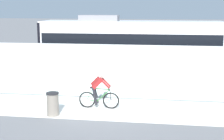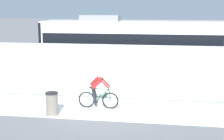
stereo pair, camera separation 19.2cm
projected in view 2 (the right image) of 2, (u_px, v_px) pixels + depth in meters
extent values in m
plane|color=slate|center=(96.00, 108.00, 14.66)|extent=(200.00, 200.00, 0.00)
cube|color=silver|center=(96.00, 108.00, 14.66)|extent=(32.00, 3.20, 0.01)
cube|color=#ADC6C1|center=(103.00, 86.00, 16.35)|extent=(32.00, 0.05, 1.08)
cube|color=silver|center=(110.00, 67.00, 17.98)|extent=(32.00, 0.36, 2.35)
cube|color=#595654|center=(116.00, 78.00, 20.60)|extent=(32.00, 0.08, 0.01)
cube|color=#595654|center=(120.00, 74.00, 21.99)|extent=(32.00, 0.08, 0.01)
cube|color=silver|center=(132.00, 46.00, 20.81)|extent=(11.00, 2.50, 3.10)
cube|color=black|center=(132.00, 41.00, 20.74)|extent=(10.56, 2.54, 1.04)
cube|color=#14724C|center=(131.00, 68.00, 21.07)|extent=(10.78, 2.53, 0.28)
cube|color=slate|center=(100.00, 18.00, 20.79)|extent=(2.40, 1.10, 0.36)
cube|color=#232326|center=(77.00, 69.00, 21.65)|extent=(1.40, 1.88, 0.20)
cylinder|color=black|center=(74.00, 72.00, 20.96)|extent=(0.60, 0.10, 0.60)
cylinder|color=black|center=(80.00, 68.00, 22.36)|extent=(0.60, 0.10, 0.60)
cube|color=#232326|center=(189.00, 73.00, 20.55)|extent=(1.40, 1.88, 0.20)
cylinder|color=black|center=(190.00, 76.00, 19.86)|extent=(0.60, 0.10, 0.60)
cylinder|color=black|center=(188.00, 71.00, 21.26)|extent=(0.60, 0.10, 0.60)
cube|color=black|center=(47.00, 45.00, 21.66)|extent=(0.16, 2.54, 2.94)
cube|color=black|center=(223.00, 48.00, 19.96)|extent=(0.16, 2.54, 2.94)
torus|color=black|center=(110.00, 101.00, 14.49)|extent=(0.72, 0.06, 0.72)
cylinder|color=#99999E|center=(110.00, 101.00, 14.49)|extent=(0.07, 0.10, 0.07)
torus|color=black|center=(87.00, 100.00, 14.65)|extent=(0.72, 0.06, 0.72)
cylinder|color=#99999E|center=(87.00, 100.00, 14.65)|extent=(0.07, 0.10, 0.07)
cylinder|color=#337233|center=(103.00, 95.00, 14.50)|extent=(0.60, 0.04, 0.58)
cylinder|color=#337233|center=(94.00, 95.00, 14.56)|extent=(0.22, 0.04, 0.59)
cylinder|color=#337233|center=(101.00, 89.00, 14.46)|extent=(0.76, 0.04, 0.07)
cylinder|color=#337233|center=(91.00, 100.00, 14.62)|extent=(0.43, 0.03, 0.09)
cylinder|color=#337233|center=(89.00, 94.00, 14.58)|extent=(0.27, 0.02, 0.53)
cylinder|color=black|center=(110.00, 95.00, 14.45)|extent=(0.08, 0.03, 0.49)
cube|color=black|center=(92.00, 88.00, 14.51)|extent=(0.24, 0.10, 0.05)
cylinder|color=black|center=(109.00, 87.00, 14.39)|extent=(0.03, 0.58, 0.03)
cylinder|color=#262628|center=(96.00, 101.00, 14.60)|extent=(0.18, 0.02, 0.18)
cube|color=maroon|center=(97.00, 83.00, 14.44)|extent=(0.50, 0.28, 0.51)
cube|color=maroon|center=(95.00, 81.00, 14.44)|extent=(0.38, 0.30, 0.38)
sphere|color=beige|center=(102.00, 75.00, 14.34)|extent=(0.20, 0.20, 0.20)
sphere|color=silver|center=(102.00, 75.00, 14.33)|extent=(0.23, 0.23, 0.23)
cylinder|color=maroon|center=(104.00, 84.00, 14.22)|extent=(0.41, 0.08, 0.41)
cylinder|color=maroon|center=(106.00, 82.00, 14.54)|extent=(0.41, 0.08, 0.41)
cylinder|color=black|center=(94.00, 96.00, 14.47)|extent=(0.25, 0.11, 0.79)
cylinder|color=black|center=(95.00, 92.00, 14.62)|extent=(0.25, 0.11, 0.52)
cylinder|color=slate|center=(52.00, 105.00, 13.60)|extent=(0.48, 0.48, 0.90)
cylinder|color=black|center=(52.00, 93.00, 13.51)|extent=(0.51, 0.51, 0.06)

